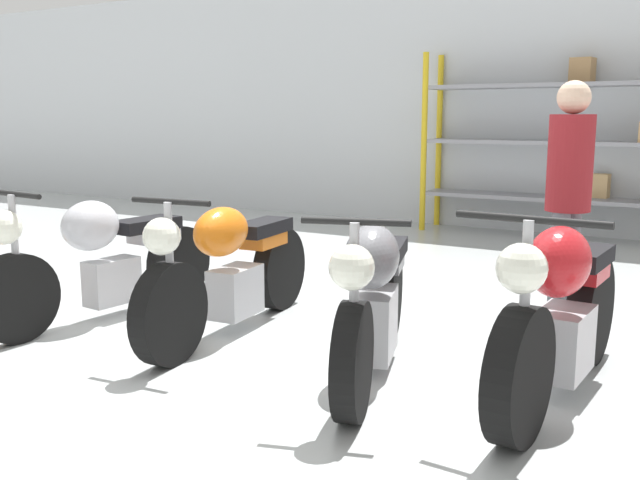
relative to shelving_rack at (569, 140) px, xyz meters
name	(u,v)px	position (x,y,z in m)	size (l,w,h in m)	color
ground_plane	(290,352)	(-0.59, -5.56, -1.25)	(30.00, 30.00, 0.00)	#B2B7B7
back_wall	(531,97)	(-0.59, 0.37, 0.55)	(30.00, 0.08, 3.60)	silver
shelving_rack	(569,140)	(0.00, 0.00, 0.00)	(3.35, 0.63, 2.39)	gold
motorcycle_silver	(102,256)	(-2.26, -5.62, -0.75)	(0.56, 2.14, 1.05)	black
motorcycle_orange	(230,268)	(-1.18, -5.42, -0.77)	(0.58, 2.13, 1.05)	black
motorcycle_grey	(374,296)	(0.05, -5.60, -0.77)	(0.88, 2.06, 1.05)	black
motorcycle_red	(561,313)	(1.12, -5.46, -0.76)	(0.73, 2.07, 1.10)	black
person_browsing	(569,184)	(0.84, -4.04, -0.18)	(0.39, 0.39, 1.80)	#595960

